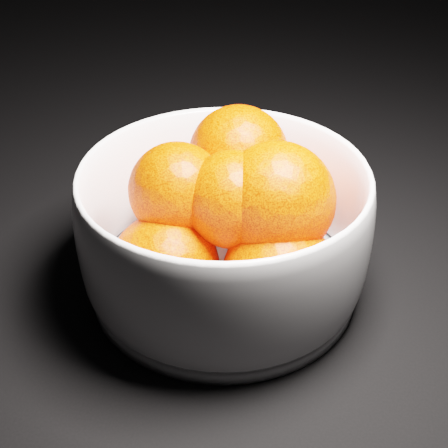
# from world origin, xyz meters

# --- Properties ---
(bowl) EXTENTS (0.25, 0.25, 0.12)m
(bowl) POSITION_xyz_m (-0.25, 0.25, 0.06)
(bowl) COLOR white
(bowl) RESTS_ON ground
(orange_pile) EXTENTS (0.18, 0.19, 0.14)m
(orange_pile) POSITION_xyz_m (-0.24, 0.25, 0.08)
(orange_pile) COLOR #FF3405
(orange_pile) RESTS_ON bowl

